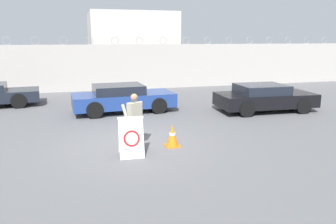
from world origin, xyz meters
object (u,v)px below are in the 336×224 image
(security_guard, at_px, (135,119))
(parked_car_rear_sedan, at_px, (123,98))
(parked_car_far_side, at_px, (264,97))
(barricade_sign, at_px, (131,137))
(traffic_cone_near, at_px, (172,136))

(security_guard, height_order, parked_car_rear_sedan, security_guard)
(parked_car_rear_sedan, distance_m, parked_car_far_side, 6.30)
(barricade_sign, xyz_separation_m, parked_car_far_side, (6.63, 4.15, 0.06))
(barricade_sign, distance_m, security_guard, 0.73)
(barricade_sign, relative_size, traffic_cone_near, 1.67)
(parked_car_far_side, bearing_deg, traffic_cone_near, -143.40)
(traffic_cone_near, bearing_deg, security_guard, 174.62)
(barricade_sign, bearing_deg, parked_car_far_side, 34.48)
(barricade_sign, height_order, security_guard, security_guard)
(barricade_sign, height_order, parked_car_far_side, parked_car_far_side)
(traffic_cone_near, relative_size, parked_car_rear_sedan, 0.15)
(parked_car_rear_sedan, bearing_deg, traffic_cone_near, -84.62)
(traffic_cone_near, bearing_deg, parked_car_rear_sedan, 99.02)
(security_guard, distance_m, parked_car_rear_sedan, 5.06)
(traffic_cone_near, height_order, parked_car_rear_sedan, parked_car_rear_sedan)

